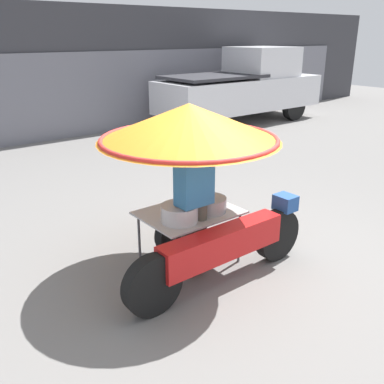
{
  "coord_description": "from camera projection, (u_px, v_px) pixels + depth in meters",
  "views": [
    {
      "loc": [
        -3.06,
        -3.19,
        2.51
      ],
      "look_at": [
        -0.35,
        0.25,
        0.89
      ],
      "focal_mm": 40.0,
      "sensor_mm": 36.0,
      "label": 1
    }
  ],
  "objects": [
    {
      "name": "pickup_truck",
      "position": [
        244.0,
        87.0,
        12.73
      ],
      "size": [
        5.32,
        1.76,
        2.17
      ],
      "color": "black",
      "rests_on": "ground"
    },
    {
      "name": "vendor_person",
      "position": [
        194.0,
        194.0,
        4.45
      ],
      "size": [
        0.38,
        0.23,
        1.69
      ],
      "color": "#4C473D",
      "rests_on": "ground"
    },
    {
      "name": "shopfront_building",
      "position": [
        1.0,
        73.0,
        10.59
      ],
      "size": [
        28.0,
        2.06,
        3.24
      ],
      "color": "#38383D",
      "rests_on": "ground"
    },
    {
      "name": "vendor_motorcycle_cart",
      "position": [
        193.0,
        144.0,
        4.48
      ],
      "size": [
        2.36,
        1.95,
        1.85
      ],
      "color": "black",
      "rests_on": "ground"
    },
    {
      "name": "ground_plane",
      "position": [
        229.0,
        263.0,
        5.0
      ],
      "size": [
        36.0,
        36.0,
        0.0
      ],
      "primitive_type": "plane",
      "color": "slate"
    }
  ]
}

